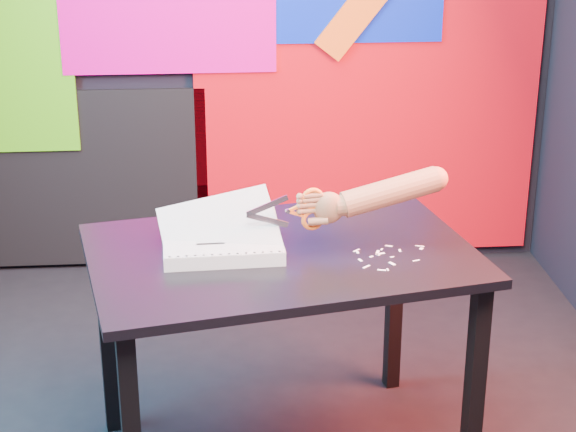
{
  "coord_description": "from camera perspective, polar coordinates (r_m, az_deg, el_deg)",
  "views": [
    {
      "loc": [
        -0.05,
        -2.82,
        1.92
      ],
      "look_at": [
        0.16,
        -0.15,
        0.87
      ],
      "focal_mm": 60.0,
      "sensor_mm": 36.0,
      "label": 1
    }
  ],
  "objects": [
    {
      "name": "scissors",
      "position": [
        2.91,
        1.14,
        0.38
      ],
      "size": [
        0.24,
        0.05,
        0.14
      ],
      "rotation": [
        0.0,
        0.0,
        0.16
      ],
      "color": "silver",
      "rests_on": "printout_stack"
    },
    {
      "name": "hand_forearm",
      "position": [
        2.97,
        5.47,
        1.29
      ],
      "size": [
        0.47,
        0.13,
        0.16
      ],
      "rotation": [
        0.0,
        0.0,
        0.16
      ],
      "color": "#8E5C42",
      "rests_on": "work_table"
    },
    {
      "name": "printout_stack",
      "position": [
        2.93,
        -3.91,
        -1.69
      ],
      "size": [
        0.39,
        0.28,
        0.19
      ],
      "rotation": [
        0.0,
        0.0,
        0.05
      ],
      "color": "white",
      "rests_on": "work_table"
    },
    {
      "name": "backdrop",
      "position": [
        4.39,
        -2.88,
        8.63
      ],
      "size": [
        2.88,
        0.05,
        2.08
      ],
      "color": "red",
      "rests_on": "ground"
    },
    {
      "name": "paper_clippings",
      "position": [
        2.92,
        5.72,
        -2.36
      ],
      "size": [
        0.23,
        0.19,
        0.0
      ],
      "color": "white",
      "rests_on": "work_table"
    },
    {
      "name": "room",
      "position": [
        2.88,
        -3.38,
        9.91
      ],
      "size": [
        3.01,
        3.01,
        2.71
      ],
      "color": "black",
      "rests_on": "ground"
    },
    {
      "name": "work_table",
      "position": [
        2.98,
        -0.41,
        -3.71
      ],
      "size": [
        1.29,
        0.99,
        0.75
      ],
      "rotation": [
        0.0,
        0.0,
        0.2
      ],
      "color": "black",
      "rests_on": "ground"
    }
  ]
}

